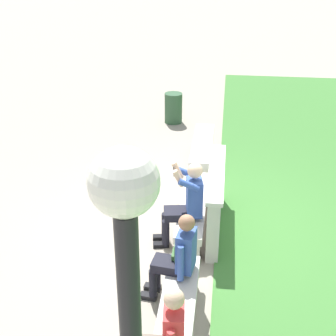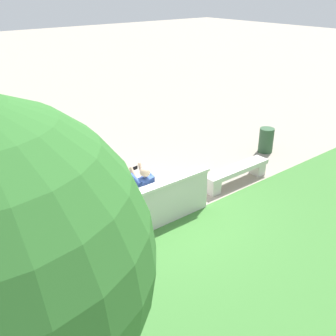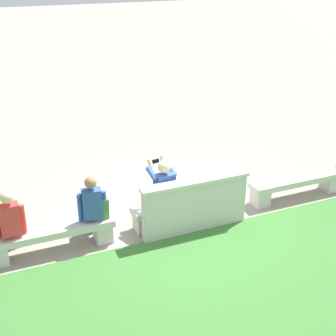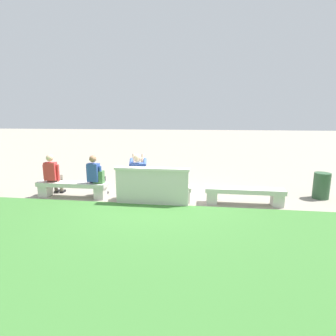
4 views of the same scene
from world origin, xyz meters
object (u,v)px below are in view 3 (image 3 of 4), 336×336
bench_main (297,184)px  backpack (99,208)px  bench_near (187,207)px  person_distant (92,206)px  person_photographer (161,189)px  person_companion (9,222)px  bench_mid (52,235)px

bench_main → backpack: (4.06, -0.02, 0.32)m
bench_near → person_distant: (1.73, -0.07, 0.37)m
person_photographer → person_companion: person_photographer is taller
person_photographer → bench_near: bearing=170.9°
bench_main → person_companion: 5.51m
bench_near → backpack: 1.65m
bench_main → person_companion: (5.50, -0.07, 0.37)m
person_distant → person_companion: (1.32, -0.00, 0.00)m
person_distant → bench_main: bearing=179.1°
bench_mid → person_companion: bearing=-6.1°
bench_mid → person_photographer: size_ratio=1.57×
bench_mid → person_photographer: person_photographer is taller
person_photographer → person_companion: size_ratio=1.05×
bench_main → bench_near: size_ratio=1.00×
bench_near → person_companion: 3.08m
bench_main → bench_mid: (4.88, 0.00, 0.00)m
bench_near → person_distant: bearing=-2.2°
bench_main → person_photographer: bearing=-1.5°
backpack → person_photographer: bearing=-176.9°
bench_mid → person_distant: size_ratio=1.64×
bench_near → bench_main: bearing=180.0°
person_companion → bench_near: bearing=178.8°
bench_near → backpack: size_ratio=4.83×
person_distant → backpack: 0.14m
bench_near → bench_mid: (2.44, 0.00, 0.00)m
bench_mid → person_companion: (0.61, -0.07, 0.37)m
person_distant → person_photographer: bearing=-179.5°
person_distant → person_companion: same height
bench_near → backpack: bearing=-0.5°
bench_main → bench_near: bearing=0.0°
person_companion → person_distant: bearing=180.0°
bench_main → bench_near: same height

